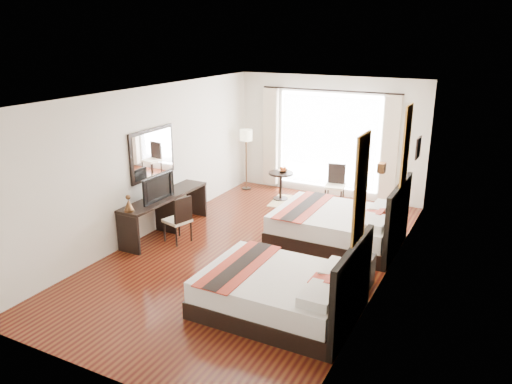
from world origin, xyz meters
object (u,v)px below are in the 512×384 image
at_px(bed_near, 283,291).
at_px(television, 155,187).
at_px(table_lamp, 363,237).
at_px(side_table, 281,186).
at_px(fruit_bowl, 283,171).
at_px(bed_far, 340,226).
at_px(vase, 358,257).
at_px(nightstand, 358,272).
at_px(floor_lamp, 246,139).
at_px(console_desk, 165,214).
at_px(desk_chair, 178,228).
at_px(window_chair, 335,192).

relative_size(bed_near, television, 2.57).
relative_size(table_lamp, side_table, 0.65).
height_order(bed_near, fruit_bowl, bed_near).
relative_size(bed_far, vase, 16.10).
bearing_deg(nightstand, floor_lamp, 137.28).
relative_size(console_desk, desk_chair, 2.46).
relative_size(nightstand, vase, 3.60).
bearing_deg(window_chair, nightstand, 15.01).
height_order(side_table, fruit_bowl, fruit_bowl).
relative_size(desk_chair, side_table, 1.37).
distance_m(nightstand, table_lamp, 0.56).
bearing_deg(table_lamp, bed_near, -119.75).
xyz_separation_m(table_lamp, vase, (0.01, -0.29, -0.22)).
relative_size(bed_far, floor_lamp, 1.51).
height_order(nightstand, side_table, side_table).
relative_size(bed_far, fruit_bowl, 9.94).
bearing_deg(desk_chair, floor_lamp, -67.72).
height_order(fruit_bowl, window_chair, window_chair).
bearing_deg(fruit_bowl, bed_far, -42.03).
relative_size(vase, desk_chair, 0.16).
distance_m(television, floor_lamp, 3.46).
distance_m(bed_near, television, 3.53).
xyz_separation_m(nightstand, floor_lamp, (-3.87, 3.58, 1.02)).
bearing_deg(television, bed_near, -110.52).
height_order(bed_near, table_lamp, bed_near).
bearing_deg(bed_near, fruit_bowl, 114.42).
bearing_deg(desk_chair, vase, -170.04).
bearing_deg(television, desk_chair, -86.45).
bearing_deg(window_chair, vase, 14.25).
bearing_deg(side_table, floor_lamp, 162.66).
xyz_separation_m(television, desk_chair, (0.47, 0.01, -0.72)).
xyz_separation_m(bed_near, nightstand, (0.73, 1.19, -0.07)).
distance_m(desk_chair, fruit_bowl, 3.23).
distance_m(television, window_chair, 4.19).
relative_size(floor_lamp, side_table, 2.28).
xyz_separation_m(vase, television, (-3.96, 0.32, 0.42)).
bearing_deg(console_desk, fruit_bowl, 67.17).
xyz_separation_m(console_desk, side_table, (1.17, 2.82, -0.05)).
bearing_deg(fruit_bowl, console_desk, -112.83).
height_order(nightstand, television, television).
distance_m(nightstand, vase, 0.38).
relative_size(vase, window_chair, 0.16).
distance_m(console_desk, window_chair, 3.91).
bearing_deg(window_chair, bed_far, 12.23).
xyz_separation_m(television, side_table, (1.15, 3.11, -0.67)).
relative_size(bed_near, table_lamp, 5.04).
height_order(nightstand, console_desk, console_desk).
height_order(floor_lamp, window_chair, floor_lamp).
height_order(table_lamp, console_desk, table_lamp).
xyz_separation_m(nightstand, fruit_bowl, (-2.75, 3.27, 0.44)).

